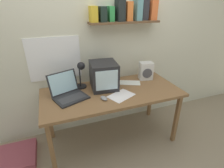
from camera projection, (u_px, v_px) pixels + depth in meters
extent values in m
plane|color=gray|center=(112.00, 138.00, 2.46)|extent=(12.00, 12.00, 0.00)
cube|color=beige|center=(100.00, 39.00, 2.29)|extent=(5.60, 0.06, 2.60)
cube|color=white|center=(55.00, 59.00, 2.16)|extent=(0.64, 0.01, 0.53)
cube|color=brown|center=(125.00, 22.00, 2.19)|extent=(0.92, 0.18, 0.02)
cube|color=gold|center=(93.00, 14.00, 2.04)|extent=(0.08, 0.14, 0.18)
cube|color=black|center=(102.00, 14.00, 2.07)|extent=(0.08, 0.14, 0.17)
cube|color=green|center=(111.00, 14.00, 2.12)|extent=(0.06, 0.12, 0.17)
cube|color=black|center=(120.00, 11.00, 2.13)|extent=(0.09, 0.15, 0.24)
cube|color=orange|center=(128.00, 11.00, 2.17)|extent=(0.08, 0.13, 0.23)
cube|color=#629BA0|center=(138.00, 10.00, 2.20)|extent=(0.08, 0.14, 0.25)
cube|color=#2D2D31|center=(144.00, 10.00, 2.25)|extent=(0.08, 0.11, 0.25)
cube|color=orange|center=(152.00, 9.00, 2.28)|extent=(0.09, 0.13, 0.26)
cube|color=brown|center=(112.00, 93.00, 2.14)|extent=(1.68, 0.76, 0.03)
cube|color=brown|center=(52.00, 151.00, 1.79)|extent=(0.04, 0.05, 0.71)
cube|color=brown|center=(176.00, 119.00, 2.27)|extent=(0.04, 0.05, 0.71)
cube|color=brown|center=(49.00, 116.00, 2.33)|extent=(0.04, 0.05, 0.71)
cube|color=brown|center=(150.00, 96.00, 2.81)|extent=(0.04, 0.05, 0.71)
cube|color=#232326|center=(104.00, 75.00, 2.16)|extent=(0.35, 0.38, 0.33)
cube|color=silver|center=(107.00, 80.00, 2.00)|extent=(0.26, 0.03, 0.24)
cube|color=#232326|center=(71.00, 98.00, 1.97)|extent=(0.42, 0.36, 0.02)
cube|color=#38383A|center=(72.00, 98.00, 1.95)|extent=(0.33, 0.24, 0.00)
cube|color=#232326|center=(63.00, 83.00, 2.02)|extent=(0.35, 0.20, 0.25)
cube|color=#A3CBD6|center=(63.00, 83.00, 2.02)|extent=(0.32, 0.18, 0.23)
cylinder|color=black|center=(81.00, 86.00, 2.24)|extent=(0.15, 0.15, 0.01)
cylinder|color=black|center=(80.00, 76.00, 2.17)|extent=(0.02, 0.02, 0.29)
sphere|color=black|center=(81.00, 66.00, 2.07)|extent=(0.09, 0.09, 0.09)
cylinder|color=white|center=(68.00, 83.00, 2.18)|extent=(0.07, 0.07, 0.14)
cylinder|color=yellow|center=(68.00, 85.00, 2.19)|extent=(0.06, 0.06, 0.10)
cube|color=silver|center=(146.00, 71.00, 2.42)|extent=(0.20, 0.16, 0.24)
cylinder|color=#4C4C51|center=(147.00, 73.00, 2.37)|extent=(0.13, 0.03, 0.13)
ellipsoid|color=gray|center=(104.00, 98.00, 1.95)|extent=(0.08, 0.12, 0.03)
cube|color=silver|center=(130.00, 83.00, 2.35)|extent=(0.31, 0.25, 0.00)
cube|color=white|center=(121.00, 96.00, 2.03)|extent=(0.35, 0.31, 0.00)
cube|color=#984350|center=(16.00, 157.00, 2.10)|extent=(0.45, 0.45, 0.09)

